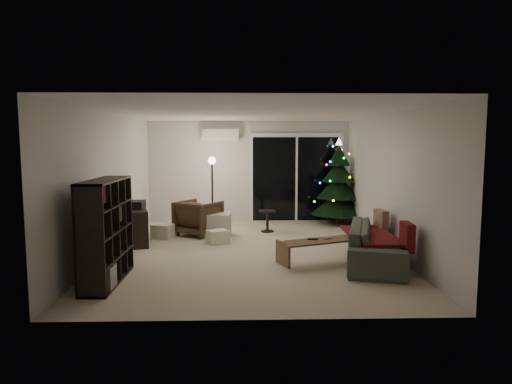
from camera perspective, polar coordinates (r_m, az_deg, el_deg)
room at (r=9.72m, az=1.90°, el=0.58°), size 6.50×7.51×2.60m
bookshelf at (r=6.82m, az=-19.68°, el=-4.65°), size 0.93×1.49×1.46m
media_cabinet at (r=9.23m, az=-14.84°, el=-4.13°), size 0.71×1.18×0.69m
stereo at (r=9.17m, az=-14.92°, el=-1.54°), size 0.35×0.42×0.15m
armchair at (r=9.82m, az=-7.21°, el=-3.20°), size 1.12×1.12×0.75m
ottoman at (r=9.69m, az=-4.80°, el=-4.09°), size 0.56×0.56×0.48m
cardboard_box_a at (r=9.62m, az=-11.60°, el=-4.85°), size 0.48×0.43×0.29m
cardboard_box_b at (r=8.98m, az=-4.81°, el=-5.62°), size 0.47×0.43×0.27m
side_table at (r=10.10m, az=1.44°, el=-3.66°), size 0.45×0.45×0.48m
floor_lamp at (r=10.48m, az=-5.48°, el=-0.27°), size 0.25×0.25×1.58m
sofa at (r=7.75m, az=14.91°, el=-6.32°), size 1.42×2.34×0.64m
sofa_throw at (r=7.70m, az=14.23°, el=-5.31°), size 0.68×1.58×0.05m
cushion_a at (r=8.39m, az=15.35°, el=-3.59°), size 0.16×0.43×0.42m
cushion_b at (r=7.17m, az=18.37°, el=-5.34°), size 0.16×0.43×0.42m
coffee_table at (r=7.49m, az=8.20°, el=-7.49°), size 1.39×0.91×0.42m
remote_a at (r=7.42m, az=7.08°, el=-5.87°), size 0.16×0.05×0.02m
remote_b at (r=7.51m, az=8.92°, el=-5.75°), size 0.16×0.09×0.02m
christmas_tree at (r=11.15m, az=10.27°, el=1.35°), size 1.33×1.33×2.08m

